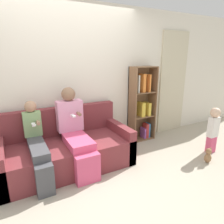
# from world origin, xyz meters

# --- Properties ---
(ground_plane) EXTENTS (14.00, 14.00, 0.00)m
(ground_plane) POSITION_xyz_m (0.00, 0.00, 0.00)
(ground_plane) COLOR #B2A893
(back_wall) EXTENTS (10.00, 0.06, 2.55)m
(back_wall) POSITION_xyz_m (0.00, 1.06, 1.27)
(back_wall) COLOR silver
(back_wall) RESTS_ON ground_plane
(curtain_panel) EXTENTS (0.72, 0.04, 2.19)m
(curtain_panel) POSITION_xyz_m (2.31, 1.01, 1.09)
(curtain_panel) COLOR beige
(curtain_panel) RESTS_ON ground_plane
(couch) EXTENTS (1.95, 0.93, 0.88)m
(couch) POSITION_xyz_m (-0.26, 0.57, 0.27)
(couch) COLOR maroon
(couch) RESTS_ON ground_plane
(adult_seated) EXTENTS (0.40, 0.90, 1.22)m
(adult_seated) POSITION_xyz_m (-0.13, 0.49, 0.62)
(adult_seated) COLOR #DB4C75
(adult_seated) RESTS_ON ground_plane
(child_seated) EXTENTS (0.25, 0.91, 1.06)m
(child_seated) POSITION_xyz_m (-0.69, 0.43, 0.52)
(child_seated) COLOR #47474C
(child_seated) RESTS_ON ground_plane
(toddler_standing) EXTENTS (0.18, 0.17, 0.83)m
(toddler_standing) POSITION_xyz_m (2.17, -0.20, 0.46)
(toddler_standing) COLOR #DB4C75
(toddler_standing) RESTS_ON ground_plane
(bookshelf) EXTENTS (0.51, 0.28, 1.49)m
(bookshelf) POSITION_xyz_m (1.42, 0.90, 0.73)
(bookshelf) COLOR brown
(bookshelf) RESTS_ON ground_plane
(teddy_bear) EXTENTS (0.13, 0.10, 0.26)m
(teddy_bear) POSITION_xyz_m (1.79, -0.43, 0.12)
(teddy_bear) COLOR #936B47
(teddy_bear) RESTS_ON ground_plane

